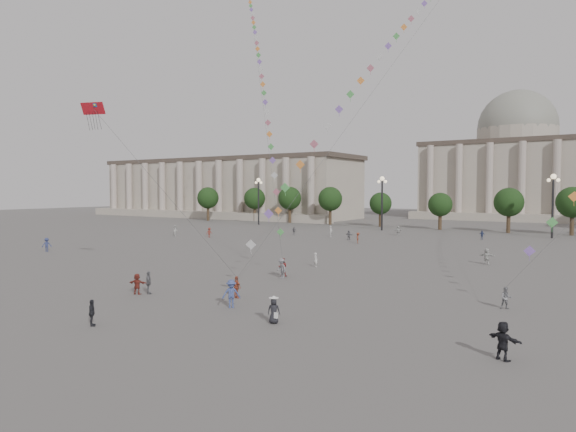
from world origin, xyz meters
The scene contains 31 objects.
ground centered at (0.00, 0.00, 0.00)m, with size 360.00×360.00×0.00m, color #504E4C.
hall_west centered at (-75.00, 93.89, 8.43)m, with size 84.00×26.22×17.20m.
hall_central centered at (0.00, 129.22, 14.23)m, with size 48.30×34.30×35.50m.
tree_row centered at (0.00, 78.00, 5.39)m, with size 137.12×5.12×8.00m.
lamp_post_far_west centered at (-45.00, 70.00, 7.35)m, with size 2.00×0.90×10.65m.
lamp_post_mid_west centered at (-15.00, 70.00, 7.35)m, with size 2.00×0.90×10.65m.
lamp_post_mid_east centered at (15.00, 70.00, 7.35)m, with size 2.00×0.90×10.65m.
person_crowd_0 centered at (5.79, 61.10, 0.75)m, with size 0.88×0.37×1.51m, color navy.
person_crowd_1 centered at (-40.51, 39.24, 0.95)m, with size 0.92×0.72×1.89m, color silver.
person_crowd_2 centered at (-33.68, 40.36, 0.83)m, with size 1.07×0.61×1.65m, color maroon.
person_crowd_3 centered at (19.60, 0.90, 0.93)m, with size 1.73×0.55×1.87m, color black.
person_crowd_4 centered at (-8.46, 61.52, 0.83)m, with size 1.54×0.49×1.66m, color #B4B5B1.
person_crowd_5 centered at (-38.19, 13.95, 0.91)m, with size 1.17×0.67×1.81m, color navy.
person_crowd_6 centered at (-1.60, 13.91, 0.92)m, with size 1.19×0.68×1.84m, color slate.
person_crowd_7 centered at (12.26, 33.12, 0.88)m, with size 1.63×0.52×1.75m, color beige.
person_crowd_10 centered at (-16.90, 52.28, 0.94)m, with size 0.69×0.45×1.88m, color #B1B1AC.
person_crowd_12 centered at (-12.09, 49.34, 0.77)m, with size 1.42×0.45×1.53m, color slate.
person_crowd_13 centered at (-2.40, 21.58, 0.75)m, with size 0.54×0.36×1.49m, color silver.
person_crowd_16 centered at (-24.09, 51.86, 0.74)m, with size 0.87×0.36×1.48m, color slate.
person_crowd_17 centered at (-8.61, 45.28, 0.81)m, with size 1.05×0.60×1.63m, color brown.
tourist_0 centered at (0.25, 5.02, 0.82)m, with size 0.96×0.40×1.65m, color #9D422A.
tourist_1 centered at (-2.05, -5.81, 0.79)m, with size 0.93×0.39×1.59m, color #222328.
tourist_2 centered at (-7.07, 1.93, 0.81)m, with size 1.50×0.48×1.62m, color maroon.
tourist_3 centered at (-6.39, 2.47, 0.89)m, with size 1.04×0.43×1.78m, color slate.
kite_flyer_0 centered at (-2.11, 14.87, 0.86)m, with size 0.84×0.65×1.72m, color maroon.
kite_flyer_1 centered at (1.92, 2.34, 0.97)m, with size 1.25×0.72×1.94m, color #394881.
kite_flyer_2 centered at (17.81, 12.14, 0.75)m, with size 0.73×0.57×1.50m, color slate.
hat_person centered at (6.68, 0.53, 0.83)m, with size 0.90×0.77×1.69m.
dragon_kite centered at (-15.33, 4.57, 14.47)m, with size 9.03×1.21×20.90m.
kite_train_west centered at (-19.20, 35.00, 24.95)m, with size 32.66×37.84×66.38m.
kite_train_mid centered at (3.06, 33.09, 26.44)m, with size 2.90×57.67×74.70m.
Camera 1 is at (23.98, -24.76, 8.12)m, focal length 32.00 mm.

